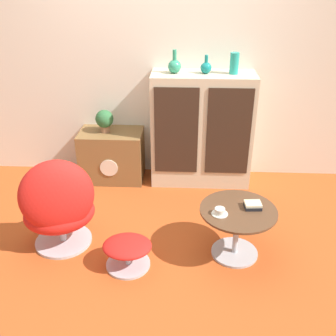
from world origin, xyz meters
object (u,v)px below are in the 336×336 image
Objects in this scene: teacup at (220,212)px; potted_plant at (104,120)px; vase_leftmost at (175,66)px; sideboard at (202,130)px; vase_inner_left at (206,67)px; vase_inner_right at (234,63)px; egg_chair at (58,206)px; ottoman at (127,249)px; book_stack at (253,205)px; coffee_table at (237,224)px; tv_console at (112,155)px.

potted_plant is at bearing 130.71° from teacup.
sideboard is at bearing -0.78° from vase_leftmost.
vase_inner_right reaches higher than vase_inner_left.
sideboard is 1.41× the size of egg_chair.
ottoman is at bearing -20.55° from egg_chair.
teacup is at bearing -159.05° from book_stack.
sideboard is 1.95× the size of coffee_table.
coffee_table is at bearing -44.12° from potted_plant.
vase_inner_left reaches higher than egg_chair.
vase_leftmost is 1.59m from book_stack.
ottoman is 1.82m from vase_leftmost.
potted_plant is (-1.03, -0.01, -0.55)m from vase_inner_left.
book_stack is (1.38, -1.20, -0.23)m from potted_plant.
tv_console is at bearing -179.49° from vase_inner_left.
vase_leftmost is 1.26× the size of vase_inner_left.
sideboard reaches higher than coffee_table.
vase_inner_right reaches higher than teacup.
vase_inner_right is (0.02, 1.24, 0.99)m from coffee_table.
vase_leftmost reaches higher than potted_plant.
vase_leftmost is (-0.29, 0.00, 0.66)m from sideboard.
potted_plant is at bearing 82.38° from egg_chair.
vase_leftmost is at bearing 106.85° from teacup.
book_stack is at bearing 12.62° from ottoman.
teacup reaches higher than ottoman.
tv_console is 2.99× the size of vase_leftmost.
tv_console is at bearing -179.26° from vase_leftmost.
egg_chair is at bearing -134.15° from sideboard.
potted_plant reaches higher than tv_console.
vase_inner_right is (1.45, 1.21, 0.88)m from egg_chair.
book_stack is at bearing 15.76° from coffee_table.
vase_inner_right is (0.28, 0.00, 0.69)m from sideboard.
book_stack is (0.66, -1.21, -0.79)m from vase_leftmost.
sideboard is 1.32m from teacup.
vase_inner_left is 1.53m from teacup.
sideboard is at bearing 45.85° from egg_chair.
vase_inner_left is 0.27m from vase_inner_right.
ottoman is 0.77m from teacup.
vase_leftmost is 0.30m from vase_inner_left.
ottoman is (-0.59, -1.42, -0.43)m from sideboard.
vase_inner_left is (-0.24, 1.24, 0.94)m from coffee_table.
egg_chair is 1.38× the size of coffee_table.
vase_inner_right is 1.42m from potted_plant.
vase_inner_right reaches higher than egg_chair.
book_stack is at bearing 0.02° from egg_chair.
egg_chair is (-0.21, -1.20, 0.13)m from tv_console.
egg_chair is 2.18× the size of ottoman.
teacup is (0.09, -1.31, -0.78)m from vase_inner_left.
vase_inner_right reaches higher than tv_console.
coffee_table is at bearing -78.89° from vase_inner_left.
book_stack is at bearing -85.82° from vase_inner_right.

